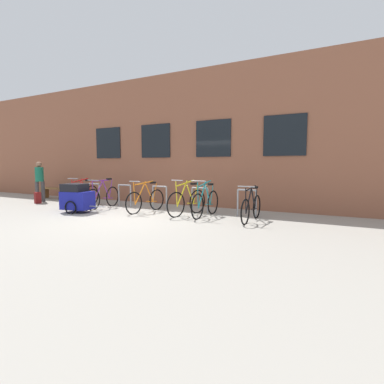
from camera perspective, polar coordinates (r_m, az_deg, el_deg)
The scene contains 13 objects.
ground_plane at distance 8.30m, azimuth -12.48°, elevation -5.21°, with size 42.00×42.00×0.00m, color #9E998E.
storefront_building at distance 13.97m, azimuth 5.19°, elevation 9.14°, with size 28.00×6.95×4.86m.
bike_rack at distance 9.85m, azimuth -6.33°, elevation -0.59°, with size 6.59×0.05×0.80m.
bicycle_purple at distance 10.61m, azimuth -16.96°, elevation -0.87°, with size 0.44×1.79×1.05m.
bicycle_red at distance 11.28m, azimuth -20.60°, elevation -0.61°, with size 0.44×1.73×1.06m.
bicycle_teal at distance 8.49m, azimuth 2.68°, elevation -2.13°, with size 0.44×1.77×1.09m.
bicycle_yellow at distance 8.72m, azimuth -0.96°, elevation -1.90°, with size 0.53×1.69×1.09m.
bicycle_orange at distance 9.44m, azimuth -9.00°, elevation -1.52°, with size 0.44×1.76×1.03m.
bicycle_black at distance 7.96m, azimuth 11.52°, elevation -2.93°, with size 0.44×1.71×0.99m.
bike_trailer at distance 9.90m, azimuth -21.55°, elevation -1.02°, with size 1.48×0.76×0.93m.
wooden_bench at distance 14.24m, azimuth -25.18°, elevation 0.24°, with size 1.73×0.40×0.49m.
person_by_bench at distance 13.32m, azimuth -27.62°, elevation 2.30°, with size 0.32×0.32×1.63m.
backpack at distance 12.86m, azimuth -27.91°, elevation -1.00°, with size 0.28×0.20×0.44m, color maroon.
Camera 1 is at (5.22, -6.27, 1.50)m, focal length 27.32 mm.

